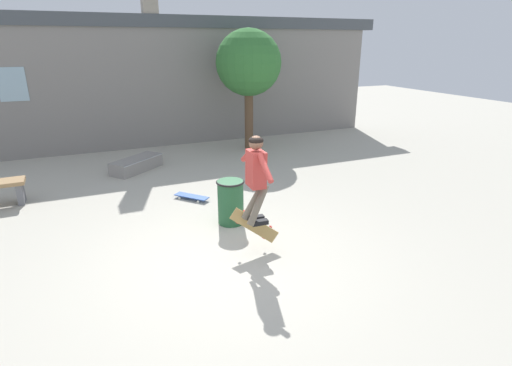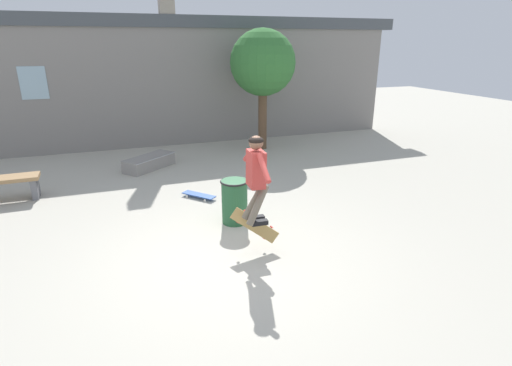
# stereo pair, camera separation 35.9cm
# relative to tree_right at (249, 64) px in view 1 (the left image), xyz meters

# --- Properties ---
(ground_plane) EXTENTS (40.00, 40.00, 0.00)m
(ground_plane) POSITION_rel_tree_right_xyz_m (-2.84, -6.18, -2.57)
(ground_plane) COLOR #B2AD9E
(building_backdrop) EXTENTS (16.59, 0.52, 5.35)m
(building_backdrop) POSITION_rel_tree_right_xyz_m (-2.84, 1.58, -0.51)
(building_backdrop) COLOR gray
(building_backdrop) RESTS_ON ground_plane
(tree_right) EXTENTS (1.94, 1.94, 3.57)m
(tree_right) POSITION_rel_tree_right_xyz_m (0.00, 0.00, 0.00)
(tree_right) COLOR brown
(tree_right) RESTS_ON ground_plane
(skate_ledge) EXTENTS (1.45, 1.33, 0.33)m
(skate_ledge) POSITION_rel_tree_right_xyz_m (-3.57, -0.98, -2.41)
(skate_ledge) COLOR gray
(skate_ledge) RESTS_ON ground_plane
(trash_bin) EXTENTS (0.51, 0.51, 0.82)m
(trash_bin) POSITION_rel_tree_right_xyz_m (-2.40, -4.96, -2.14)
(trash_bin) COLOR #235633
(trash_bin) RESTS_ON ground_plane
(skater) EXTENTS (0.40, 1.21, 1.38)m
(skater) POSITION_rel_tree_right_xyz_m (-2.40, -6.16, -1.23)
(skater) COLOR #B23833
(skateboard_flipping) EXTENTS (0.75, 0.30, 0.62)m
(skateboard_flipping) POSITION_rel_tree_right_xyz_m (-2.39, -6.06, -2.15)
(skateboard_flipping) COLOR #AD894C
(skateboard_resting) EXTENTS (0.66, 0.72, 0.08)m
(skateboard_resting) POSITION_rel_tree_right_xyz_m (-2.78, -3.53, -2.50)
(skateboard_resting) COLOR #2D519E
(skateboard_resting) RESTS_ON ground_plane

